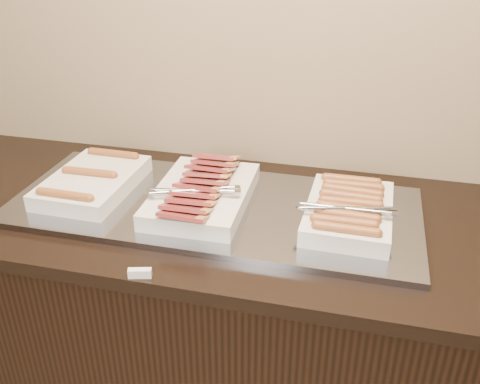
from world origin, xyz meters
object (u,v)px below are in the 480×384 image
counter (212,324)px  dish_right (349,210)px  warming_tray (214,207)px  dish_center (202,193)px  dish_left (93,181)px

counter → dish_right: bearing=-0.6°
warming_tray → dish_right: (0.39, -0.00, 0.04)m
dish_center → counter: bearing=10.3°
warming_tray → dish_left: bearing=-180.0°
counter → dish_center: 0.50m
dish_right → dish_center: bearing=-178.9°
dish_center → dish_right: dish_center is taller
warming_tray → dish_center: 0.06m
dish_left → dish_right: (0.78, -0.00, 0.01)m
counter → dish_right: 0.65m
dish_center → dish_right: size_ratio=1.21×
warming_tray → dish_right: dish_right is taller
warming_tray → dish_left: dish_left is taller
dish_left → dish_right: bearing=0.9°
warming_tray → counter: bearing=180.0°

